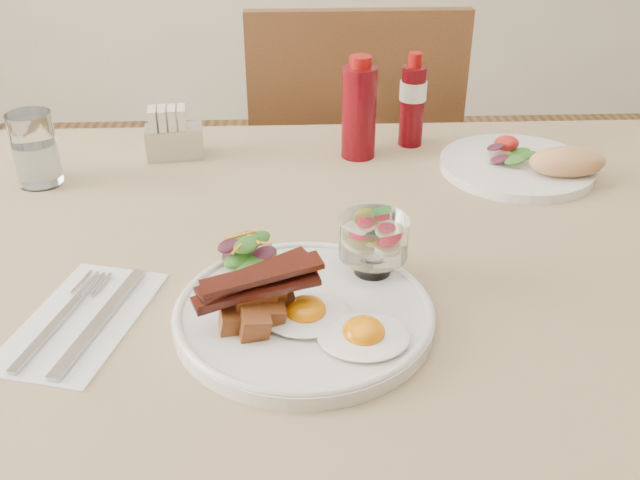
{
  "coord_description": "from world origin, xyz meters",
  "views": [
    {
      "loc": [
        -0.13,
        -0.77,
        1.21
      ],
      "look_at": [
        -0.1,
        -0.09,
        0.82
      ],
      "focal_mm": 40.0,
      "sensor_mm": 36.0,
      "label": 1
    }
  ],
  "objects_px": {
    "sugar_caddy": "(173,137)",
    "water_glass": "(36,153)",
    "main_plate": "(304,315)",
    "ketchup_bottle": "(359,111)",
    "fruit_cup": "(374,238)",
    "chair_far": "(349,184)",
    "table": "(391,306)",
    "second_plate": "(529,164)",
    "hot_sauce_bottle": "(412,101)"
  },
  "relations": [
    {
      "from": "table",
      "to": "hot_sauce_bottle",
      "type": "relative_size",
      "value": 8.58
    },
    {
      "from": "table",
      "to": "hot_sauce_bottle",
      "type": "xyz_separation_m",
      "value": [
        0.07,
        0.34,
        0.16
      ]
    },
    {
      "from": "main_plate",
      "to": "water_glass",
      "type": "relative_size",
      "value": 2.56
    },
    {
      "from": "table",
      "to": "hot_sauce_bottle",
      "type": "bearing_deg",
      "value": 78.17
    },
    {
      "from": "chair_far",
      "to": "table",
      "type": "bearing_deg",
      "value": -90.0
    },
    {
      "from": "chair_far",
      "to": "main_plate",
      "type": "xyz_separation_m",
      "value": [
        -0.12,
        -0.81,
        0.24
      ]
    },
    {
      "from": "chair_far",
      "to": "main_plate",
      "type": "distance_m",
      "value": 0.85
    },
    {
      "from": "chair_far",
      "to": "hot_sauce_bottle",
      "type": "relative_size",
      "value": 6.0
    },
    {
      "from": "sugar_caddy",
      "to": "water_glass",
      "type": "relative_size",
      "value": 0.88
    },
    {
      "from": "water_glass",
      "to": "second_plate",
      "type": "bearing_deg",
      "value": 0.12
    },
    {
      "from": "second_plate",
      "to": "ketchup_bottle",
      "type": "xyz_separation_m",
      "value": [
        -0.26,
        0.08,
        0.06
      ]
    },
    {
      "from": "ketchup_bottle",
      "to": "water_glass",
      "type": "xyz_separation_m",
      "value": [
        -0.48,
        -0.08,
        -0.03
      ]
    },
    {
      "from": "main_plate",
      "to": "chair_far",
      "type": "bearing_deg",
      "value": 81.66
    },
    {
      "from": "water_glass",
      "to": "sugar_caddy",
      "type": "bearing_deg",
      "value": 26.05
    },
    {
      "from": "second_plate",
      "to": "ketchup_bottle",
      "type": "height_order",
      "value": "ketchup_bottle"
    },
    {
      "from": "hot_sauce_bottle",
      "to": "second_plate",
      "type": "bearing_deg",
      "value": -37.3
    },
    {
      "from": "second_plate",
      "to": "sugar_caddy",
      "type": "bearing_deg",
      "value": 170.8
    },
    {
      "from": "fruit_cup",
      "to": "second_plate",
      "type": "relative_size",
      "value": 0.34
    },
    {
      "from": "sugar_caddy",
      "to": "main_plate",
      "type": "bearing_deg",
      "value": -73.66
    },
    {
      "from": "hot_sauce_bottle",
      "to": "fruit_cup",
      "type": "bearing_deg",
      "value": -104.63
    },
    {
      "from": "fruit_cup",
      "to": "second_plate",
      "type": "distance_m",
      "value": 0.4
    },
    {
      "from": "chair_far",
      "to": "hot_sauce_bottle",
      "type": "bearing_deg",
      "value": -77.44
    },
    {
      "from": "table",
      "to": "second_plate",
      "type": "distance_m",
      "value": 0.34
    },
    {
      "from": "main_plate",
      "to": "ketchup_bottle",
      "type": "xyz_separation_m",
      "value": [
        0.1,
        0.45,
        0.07
      ]
    },
    {
      "from": "table",
      "to": "sugar_caddy",
      "type": "xyz_separation_m",
      "value": [
        -0.32,
        0.31,
        0.12
      ]
    },
    {
      "from": "main_plate",
      "to": "ketchup_bottle",
      "type": "height_order",
      "value": "ketchup_bottle"
    },
    {
      "from": "second_plate",
      "to": "water_glass",
      "type": "height_order",
      "value": "water_glass"
    },
    {
      "from": "main_plate",
      "to": "ketchup_bottle",
      "type": "relative_size",
      "value": 1.72
    },
    {
      "from": "fruit_cup",
      "to": "chair_far",
      "type": "bearing_deg",
      "value": 87.08
    },
    {
      "from": "table",
      "to": "chair_far",
      "type": "xyz_separation_m",
      "value": [
        0.0,
        0.66,
        -0.14
      ]
    },
    {
      "from": "second_plate",
      "to": "fruit_cup",
      "type": "bearing_deg",
      "value": -132.87
    },
    {
      "from": "second_plate",
      "to": "main_plate",
      "type": "bearing_deg",
      "value": -134.09
    },
    {
      "from": "hot_sauce_bottle",
      "to": "sugar_caddy",
      "type": "distance_m",
      "value": 0.39
    },
    {
      "from": "second_plate",
      "to": "sugar_caddy",
      "type": "distance_m",
      "value": 0.56
    },
    {
      "from": "ketchup_bottle",
      "to": "hot_sauce_bottle",
      "type": "height_order",
      "value": "ketchup_bottle"
    },
    {
      "from": "fruit_cup",
      "to": "second_plate",
      "type": "height_order",
      "value": "fruit_cup"
    },
    {
      "from": "main_plate",
      "to": "hot_sauce_bottle",
      "type": "height_order",
      "value": "hot_sauce_bottle"
    },
    {
      "from": "table",
      "to": "chair_far",
      "type": "distance_m",
      "value": 0.68
    },
    {
      "from": "table",
      "to": "water_glass",
      "type": "bearing_deg",
      "value": 156.83
    },
    {
      "from": "fruit_cup",
      "to": "sugar_caddy",
      "type": "height_order",
      "value": "fruit_cup"
    },
    {
      "from": "table",
      "to": "main_plate",
      "type": "distance_m",
      "value": 0.21
    },
    {
      "from": "fruit_cup",
      "to": "sugar_caddy",
      "type": "xyz_separation_m",
      "value": [
        -0.28,
        0.38,
        -0.03
      ]
    },
    {
      "from": "chair_far",
      "to": "fruit_cup",
      "type": "height_order",
      "value": "chair_far"
    },
    {
      "from": "table",
      "to": "main_plate",
      "type": "bearing_deg",
      "value": -128.72
    },
    {
      "from": "second_plate",
      "to": "ketchup_bottle",
      "type": "relative_size",
      "value": 1.47
    },
    {
      "from": "chair_far",
      "to": "main_plate",
      "type": "height_order",
      "value": "chair_far"
    },
    {
      "from": "second_plate",
      "to": "hot_sauce_bottle",
      "type": "bearing_deg",
      "value": 142.7
    },
    {
      "from": "table",
      "to": "water_glass",
      "type": "relative_size",
      "value": 12.15
    },
    {
      "from": "ketchup_bottle",
      "to": "table",
      "type": "bearing_deg",
      "value": -86.12
    },
    {
      "from": "table",
      "to": "ketchup_bottle",
      "type": "bearing_deg",
      "value": 93.88
    }
  ]
}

